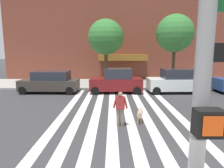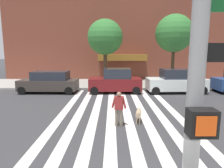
{
  "view_description": "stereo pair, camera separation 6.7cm",
  "coord_description": "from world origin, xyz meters",
  "px_view_note": "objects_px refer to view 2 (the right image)",
  "views": [
    {
      "loc": [
        -1.37,
        -2.81,
        3.46
      ],
      "look_at": [
        -1.33,
        9.09,
        1.5
      ],
      "focal_mm": 31.83,
      "sensor_mm": 36.0,
      "label": 1
    },
    {
      "loc": [
        -1.3,
        -2.81,
        3.46
      ],
      "look_at": [
        -1.33,
        9.09,
        1.5
      ],
      "focal_mm": 31.83,
      "sensor_mm": 36.0,
      "label": 2
    }
  ],
  "objects_px": {
    "traffic_light_pole": "(202,46)",
    "pedestrian_dog_walker": "(119,107)",
    "parked_car_third_in_line": "(177,81)",
    "dog_on_leash": "(139,114)",
    "parked_car_behind_first": "(116,81)",
    "street_tree_middle": "(175,34)",
    "street_tree_nearest": "(106,37)",
    "parked_car_near_curb": "(50,82)"
  },
  "relations": [
    {
      "from": "parked_car_behind_first",
      "to": "street_tree_nearest",
      "type": "bearing_deg",
      "value": 107.0
    },
    {
      "from": "parked_car_behind_first",
      "to": "street_tree_nearest",
      "type": "relative_size",
      "value": 0.68
    },
    {
      "from": "traffic_light_pole",
      "to": "parked_car_behind_first",
      "type": "distance_m",
      "value": 14.72
    },
    {
      "from": "traffic_light_pole",
      "to": "dog_on_leash",
      "type": "relative_size",
      "value": 5.78
    },
    {
      "from": "street_tree_middle",
      "to": "street_tree_nearest",
      "type": "bearing_deg",
      "value": 172.82
    },
    {
      "from": "traffic_light_pole",
      "to": "dog_on_leash",
      "type": "xyz_separation_m",
      "value": [
        0.39,
        7.31,
        -3.08
      ]
    },
    {
      "from": "parked_car_behind_first",
      "to": "street_tree_nearest",
      "type": "xyz_separation_m",
      "value": [
        -0.97,
        3.16,
        3.83
      ]
    },
    {
      "from": "parked_car_behind_first",
      "to": "parked_car_third_in_line",
      "type": "bearing_deg",
      "value": 0.02
    },
    {
      "from": "pedestrian_dog_walker",
      "to": "parked_car_near_curb",
      "type": "bearing_deg",
      "value": 126.08
    },
    {
      "from": "parked_car_near_curb",
      "to": "parked_car_behind_first",
      "type": "distance_m",
      "value": 5.59
    },
    {
      "from": "parked_car_third_in_line",
      "to": "parked_car_near_curb",
      "type": "bearing_deg",
      "value": -179.98
    },
    {
      "from": "street_tree_middle",
      "to": "pedestrian_dog_walker",
      "type": "bearing_deg",
      "value": -118.45
    },
    {
      "from": "parked_car_third_in_line",
      "to": "pedestrian_dog_walker",
      "type": "height_order",
      "value": "parked_car_third_in_line"
    },
    {
      "from": "traffic_light_pole",
      "to": "street_tree_middle",
      "type": "bearing_deg",
      "value": 73.93
    },
    {
      "from": "dog_on_leash",
      "to": "parked_car_third_in_line",
      "type": "bearing_deg",
      "value": 59.94
    },
    {
      "from": "traffic_light_pole",
      "to": "parked_car_near_curb",
      "type": "height_order",
      "value": "traffic_light_pole"
    },
    {
      "from": "parked_car_near_curb",
      "to": "street_tree_nearest",
      "type": "height_order",
      "value": "street_tree_nearest"
    },
    {
      "from": "parked_car_near_curb",
      "to": "traffic_light_pole",
      "type": "bearing_deg",
      "value": -66.79
    },
    {
      "from": "street_tree_middle",
      "to": "traffic_light_pole",
      "type": "bearing_deg",
      "value": -106.07
    },
    {
      "from": "parked_car_near_curb",
      "to": "dog_on_leash",
      "type": "bearing_deg",
      "value": -47.4
    },
    {
      "from": "parked_car_third_in_line",
      "to": "dog_on_leash",
      "type": "relative_size",
      "value": 4.88
    },
    {
      "from": "dog_on_leash",
      "to": "traffic_light_pole",
      "type": "bearing_deg",
      "value": -93.04
    },
    {
      "from": "parked_car_behind_first",
      "to": "dog_on_leash",
      "type": "height_order",
      "value": "parked_car_behind_first"
    },
    {
      "from": "parked_car_near_curb",
      "to": "parked_car_third_in_line",
      "type": "height_order",
      "value": "parked_car_third_in_line"
    },
    {
      "from": "parked_car_behind_first",
      "to": "parked_car_third_in_line",
      "type": "height_order",
      "value": "parked_car_behind_first"
    },
    {
      "from": "street_tree_nearest",
      "to": "dog_on_leash",
      "type": "distance_m",
      "value": 11.39
    },
    {
      "from": "traffic_light_pole",
      "to": "street_tree_nearest",
      "type": "xyz_separation_m",
      "value": [
        -1.58,
        17.65,
        1.27
      ]
    },
    {
      "from": "street_tree_middle",
      "to": "pedestrian_dog_walker",
      "type": "distance_m",
      "value": 12.17
    },
    {
      "from": "street_tree_nearest",
      "to": "pedestrian_dog_walker",
      "type": "bearing_deg",
      "value": -84.81
    },
    {
      "from": "traffic_light_pole",
      "to": "parked_car_third_in_line",
      "type": "height_order",
      "value": "traffic_light_pole"
    },
    {
      "from": "parked_car_near_curb",
      "to": "dog_on_leash",
      "type": "xyz_separation_m",
      "value": [
        6.6,
        -7.18,
        -0.46
      ]
    },
    {
      "from": "traffic_light_pole",
      "to": "parked_car_behind_first",
      "type": "xyz_separation_m",
      "value": [
        -0.62,
        14.48,
        -2.56
      ]
    },
    {
      "from": "parked_car_third_in_line",
      "to": "street_tree_middle",
      "type": "distance_m",
      "value": 4.74
    },
    {
      "from": "street_tree_nearest",
      "to": "pedestrian_dog_walker",
      "type": "relative_size",
      "value": 3.9
    },
    {
      "from": "street_tree_middle",
      "to": "pedestrian_dog_walker",
      "type": "relative_size",
      "value": 4.08
    },
    {
      "from": "parked_car_near_curb",
      "to": "street_tree_middle",
      "type": "xyz_separation_m",
      "value": [
        11.06,
        2.35,
        4.18
      ]
    },
    {
      "from": "traffic_light_pole",
      "to": "pedestrian_dog_walker",
      "type": "distance_m",
      "value": 7.28
    },
    {
      "from": "parked_car_behind_first",
      "to": "street_tree_nearest",
      "type": "height_order",
      "value": "street_tree_nearest"
    },
    {
      "from": "traffic_light_pole",
      "to": "street_tree_nearest",
      "type": "distance_m",
      "value": 17.76
    },
    {
      "from": "traffic_light_pole",
      "to": "parked_car_third_in_line",
      "type": "xyz_separation_m",
      "value": [
        4.54,
        14.49,
        -2.55
      ]
    },
    {
      "from": "street_tree_middle",
      "to": "dog_on_leash",
      "type": "relative_size",
      "value": 6.67
    },
    {
      "from": "parked_car_behind_first",
      "to": "street_tree_middle",
      "type": "relative_size",
      "value": 0.65
    }
  ]
}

